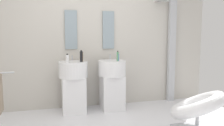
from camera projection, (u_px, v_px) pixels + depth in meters
The scene contains 12 objects.
rear_partition at pixel (90, 38), 4.44m from camera, with size 4.80×0.10×2.60m, color beige.
pedestal_sink_left at pixel (73, 84), 4.11m from camera, with size 0.50×0.50×1.00m.
pedestal_sink_right at pixel (112, 82), 4.29m from camera, with size 0.50×0.50×1.00m.
vanity_mirror_left at pixel (71, 30), 4.26m from camera, with size 0.22×0.03×0.70m, color #8C9EA8.
vanity_mirror_right at pixel (108, 30), 4.44m from camera, with size 0.22×0.03×0.70m, color #8C9EA8.
shower_column at pixel (171, 49), 4.77m from camera, with size 0.49×0.24×2.05m.
lounge_chair at pixel (198, 108), 3.24m from camera, with size 1.10×1.11×0.65m.
soap_bottle_amber at pixel (82, 57), 4.12m from camera, with size 0.05×0.05×0.17m.
soap_bottle_blue at pixel (118, 57), 4.14m from camera, with size 0.04×0.04×0.14m.
soap_bottle_black at pixel (81, 56), 4.02m from camera, with size 0.05×0.05×0.20m.
soap_bottle_green at pixel (118, 56), 4.14m from camera, with size 0.04×0.04×0.18m.
soap_bottle_white at pixel (67, 59), 3.89m from camera, with size 0.05×0.05×0.15m.
Camera 1 is at (-0.73, -2.77, 1.36)m, focal length 37.52 mm.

